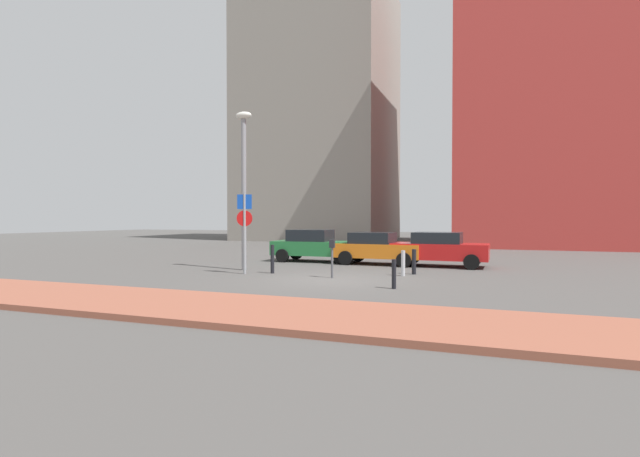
# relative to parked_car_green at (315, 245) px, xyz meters

# --- Properties ---
(ground_plane) EXTENTS (120.00, 120.00, 0.00)m
(ground_plane) POSITION_rel_parked_car_green_xyz_m (2.92, -6.27, -0.79)
(ground_plane) COLOR #4C4947
(sidewalk_brick) EXTENTS (40.00, 3.19, 0.14)m
(sidewalk_brick) POSITION_rel_parked_car_green_xyz_m (2.92, -12.26, -0.72)
(sidewalk_brick) COLOR #93513D
(sidewalk_brick) RESTS_ON ground
(parked_car_green) EXTENTS (4.31, 1.96, 1.56)m
(parked_car_green) POSITION_rel_parked_car_green_xyz_m (0.00, 0.00, 0.00)
(parked_car_green) COLOR #237238
(parked_car_green) RESTS_ON ground
(parked_car_orange) EXTENTS (4.01, 2.17, 1.46)m
(parked_car_orange) POSITION_rel_parked_car_green_xyz_m (3.17, -0.29, -0.03)
(parked_car_orange) COLOR orange
(parked_car_orange) RESTS_ON ground
(parked_car_red) EXTENTS (4.12, 2.06, 1.50)m
(parked_car_red) POSITION_rel_parked_car_green_xyz_m (5.92, -0.34, -0.01)
(parked_car_red) COLOR red
(parked_car_red) RESTS_ON ground
(parking_sign_post) EXTENTS (0.58, 0.20, 3.03)m
(parking_sign_post) POSITION_rel_parked_car_green_xyz_m (-0.69, -5.73, 1.12)
(parking_sign_post) COLOR gray
(parking_sign_post) RESTS_ON ground
(parking_meter) EXTENTS (0.18, 0.14, 1.35)m
(parking_meter) POSITION_rel_parked_car_green_xyz_m (2.80, -5.71, 0.08)
(parking_meter) COLOR #4C4C51
(parking_meter) RESTS_ON ground
(street_lamp) EXTENTS (0.70, 0.36, 6.42)m
(street_lamp) POSITION_rel_parked_car_green_xyz_m (-1.39, -4.53, 3.02)
(street_lamp) COLOR gray
(street_lamp) RESTS_ON ground
(traffic_bollard_near) EXTENTS (0.15, 0.15, 0.93)m
(traffic_bollard_near) POSITION_rel_parked_car_green_xyz_m (5.05, -4.28, -0.33)
(traffic_bollard_near) COLOR #B7B7BC
(traffic_bollard_near) RESTS_ON ground
(traffic_bollard_mid) EXTENTS (0.16, 0.16, 0.95)m
(traffic_bollard_mid) POSITION_rel_parked_car_green_xyz_m (5.34, -3.63, -0.32)
(traffic_bollard_mid) COLOR black
(traffic_bollard_mid) RESTS_ON ground
(traffic_bollard_far) EXTENTS (0.13, 0.13, 0.88)m
(traffic_bollard_far) POSITION_rel_parked_car_green_xyz_m (5.37, -7.52, -0.35)
(traffic_bollard_far) COLOR black
(traffic_bollard_far) RESTS_ON ground
(traffic_bollard_edge) EXTENTS (0.14, 0.14, 1.09)m
(traffic_bollard_edge) POSITION_rel_parked_car_green_xyz_m (0.21, -5.18, -0.25)
(traffic_bollard_edge) COLOR black
(traffic_bollard_edge) RESTS_ON ground
(building_colorful_midrise) EXTENTS (17.32, 14.07, 24.82)m
(building_colorful_midrise) POSITION_rel_parked_car_green_xyz_m (14.04, 19.88, 11.62)
(building_colorful_midrise) COLOR #BF3833
(building_colorful_midrise) RESTS_ON ground
(building_under_construction) EXTENTS (14.03, 13.28, 25.81)m
(building_under_construction) POSITION_rel_parked_car_green_xyz_m (-8.67, 24.19, 12.11)
(building_under_construction) COLOR gray
(building_under_construction) RESTS_ON ground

